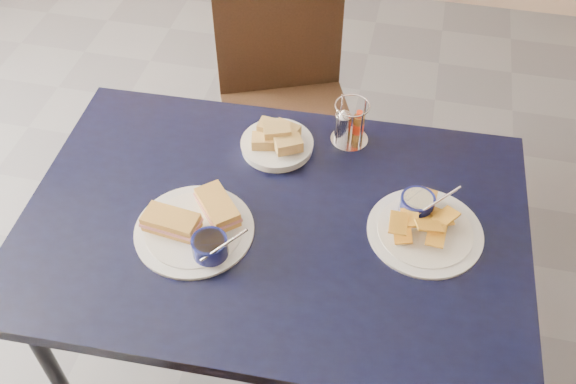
% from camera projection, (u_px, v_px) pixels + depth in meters
% --- Properties ---
extents(ground, '(6.00, 6.00, 0.00)m').
position_uv_depth(ground, '(295.00, 368.00, 2.21)').
color(ground, '#55555A').
rests_on(ground, ground).
extents(dining_table, '(1.35, 0.93, 0.75)m').
position_uv_depth(dining_table, '(274.00, 233.00, 1.72)').
color(dining_table, black).
rests_on(dining_table, ground).
extents(chair_far, '(0.59, 0.60, 0.98)m').
position_uv_depth(chair_far, '(293.00, 88.00, 2.35)').
color(chair_far, black).
rests_on(chair_far, ground).
extents(sandwich_plate, '(0.32, 0.31, 0.12)m').
position_uv_depth(sandwich_plate, '(197.00, 226.00, 1.63)').
color(sandwich_plate, white).
rests_on(sandwich_plate, dining_table).
extents(plantain_plate, '(0.30, 0.30, 0.12)m').
position_uv_depth(plantain_plate, '(423.00, 222.00, 1.65)').
color(plantain_plate, white).
rests_on(plantain_plate, dining_table).
extents(bread_basket, '(0.21, 0.21, 0.08)m').
position_uv_depth(bread_basket, '(277.00, 141.00, 1.84)').
color(bread_basket, white).
rests_on(bread_basket, dining_table).
extents(condiment_caddy, '(0.11, 0.11, 0.14)m').
position_uv_depth(condiment_caddy, '(349.00, 125.00, 1.85)').
color(condiment_caddy, silver).
rests_on(condiment_caddy, dining_table).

